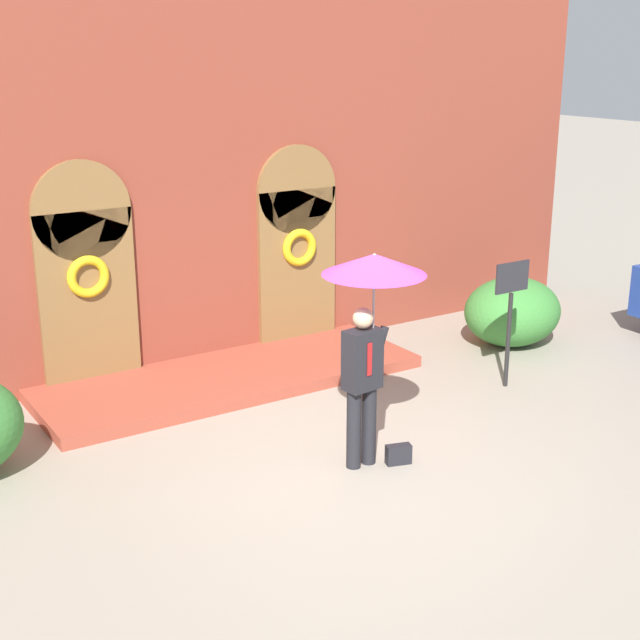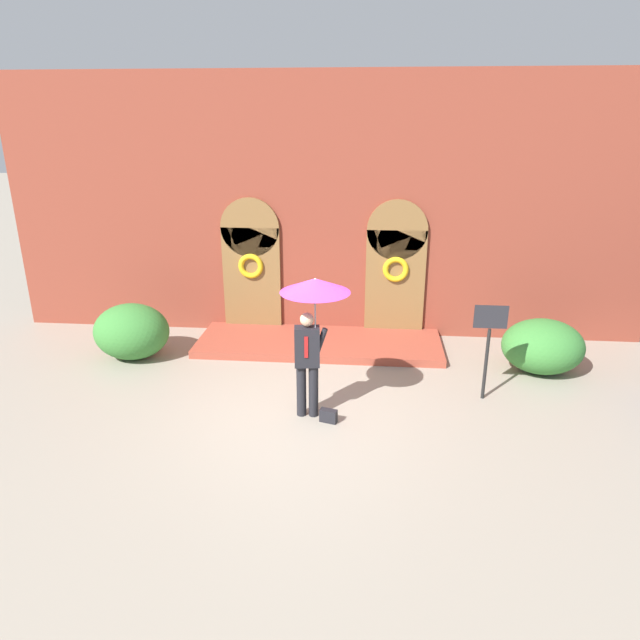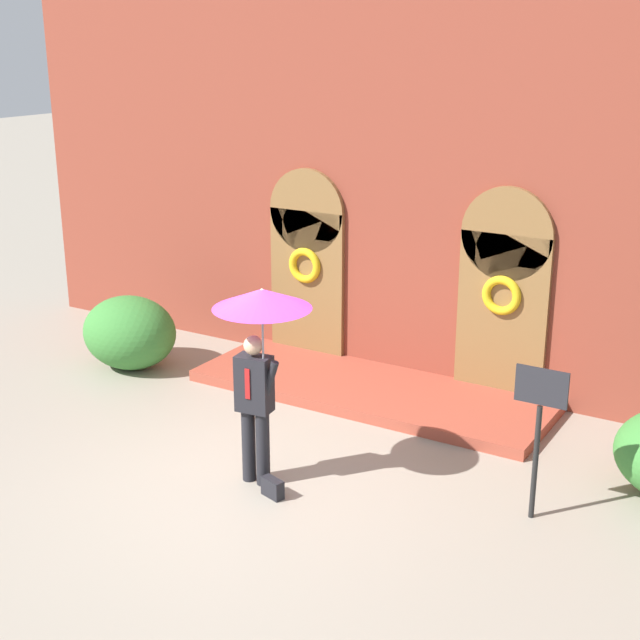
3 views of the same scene
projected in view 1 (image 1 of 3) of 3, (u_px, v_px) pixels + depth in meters
The scene contains 6 objects.
ground_plane at pixel (358, 469), 9.69m from camera, with size 80.00×80.00×0.00m, color gray.
building_facade at pixel (188, 177), 12.24m from camera, with size 14.00×2.30×5.60m.
person_with_umbrella at pixel (371, 296), 9.28m from camera, with size 1.10×1.10×2.36m.
handbag at pixel (398, 454), 9.79m from camera, with size 0.28×0.12×0.22m, color black.
sign_post at pixel (511, 303), 11.71m from camera, with size 0.56×0.06×1.72m.
shrub_right at pixel (512, 311), 13.58m from camera, with size 1.54×1.34×1.05m, color #387A33.
Camera 1 is at (-5.08, -7.17, 4.43)m, focal length 50.00 mm.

